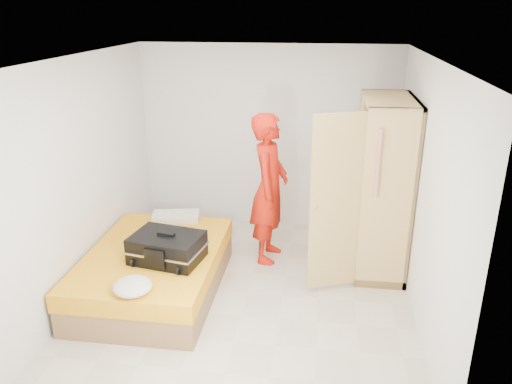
# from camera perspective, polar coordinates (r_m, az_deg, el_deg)

# --- Properties ---
(room) EXTENTS (4.00, 4.02, 2.60)m
(room) POSITION_cam_1_polar(r_m,az_deg,el_deg) (5.21, -1.07, 0.72)
(room) COLOR beige
(room) RESTS_ON ground
(bed) EXTENTS (1.42, 2.02, 0.50)m
(bed) POSITION_cam_1_polar(r_m,az_deg,el_deg) (5.82, -11.52, -8.84)
(bed) COLOR olive
(bed) RESTS_ON ground
(wardrobe) EXTENTS (1.13, 1.41, 2.10)m
(wardrobe) POSITION_cam_1_polar(r_m,az_deg,el_deg) (6.09, 13.84, 0.07)
(wardrobe) COLOR #E1AF6D
(wardrobe) RESTS_ON ground
(person) EXTENTS (0.52, 0.73, 1.89)m
(person) POSITION_cam_1_polar(r_m,az_deg,el_deg) (6.16, 1.53, 0.41)
(person) COLOR red
(person) RESTS_ON ground
(suitcase) EXTENTS (0.83, 0.67, 0.32)m
(suitcase) POSITION_cam_1_polar(r_m,az_deg,el_deg) (5.44, -10.13, -6.29)
(suitcase) COLOR black
(suitcase) RESTS_ON bed
(round_cushion) EXTENTS (0.37, 0.37, 0.14)m
(round_cushion) POSITION_cam_1_polar(r_m,az_deg,el_deg) (4.95, -13.92, -10.43)
(round_cushion) COLOR beige
(round_cushion) RESTS_ON bed
(pillow) EXTENTS (0.62, 0.40, 0.10)m
(pillow) POSITION_cam_1_polar(r_m,az_deg,el_deg) (6.41, -9.14, -2.85)
(pillow) COLOR beige
(pillow) RESTS_ON bed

